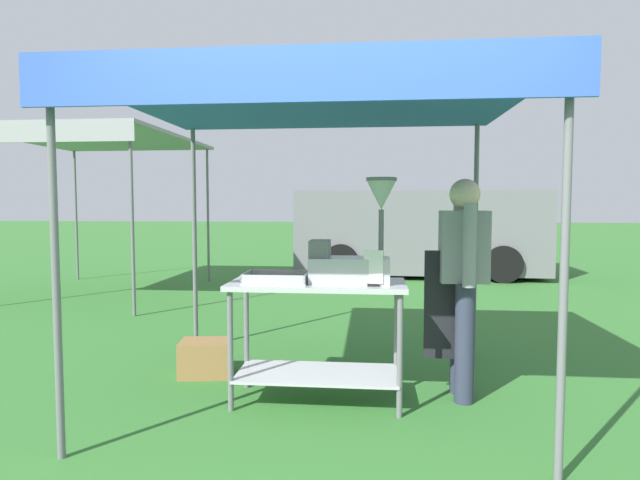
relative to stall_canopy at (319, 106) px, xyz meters
name	(u,v)px	position (x,y,z in m)	size (l,w,h in m)	color
ground_plane	(358,291)	(0.18, 4.84, -2.13)	(70.00, 70.00, 0.00)	#33702D
stall_canopy	(319,106)	(0.00, 0.00, 0.00)	(2.89, 2.50, 2.21)	slate
donut_cart	(317,317)	(0.00, -0.10, -1.52)	(1.25, 0.57, 0.87)	#B7B7BC
donut_tray	(277,279)	(-0.28, -0.15, -1.24)	(0.45, 0.31, 0.07)	#B7B7BC
donut_fryer	(354,251)	(0.26, -0.12, -1.03)	(0.61, 0.28, 0.74)	#B7B7BC
menu_sign	(373,271)	(0.40, -0.25, -1.16)	(0.13, 0.05, 0.24)	black
vendor	(462,276)	(1.05, 0.08, -1.23)	(0.45, 0.53, 1.61)	#2D3347
supply_crate	(206,358)	(-0.99, 0.39, -1.99)	(0.45, 0.36, 0.29)	olive
van_grey	(419,232)	(1.34, 7.04, -1.26)	(4.87, 2.22, 1.69)	slate
neighbour_tent	(95,141)	(-3.92, 4.10, 0.28)	(2.77, 3.31, 2.49)	slate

